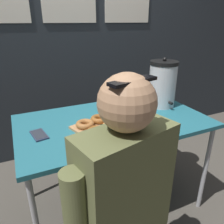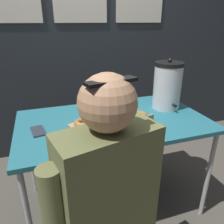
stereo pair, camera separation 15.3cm
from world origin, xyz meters
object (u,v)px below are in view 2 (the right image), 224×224
object	(u,v)px
cell_phone	(38,131)
donut_box	(112,120)
person_seated	(108,212)
coffee_urn	(167,85)

from	to	relation	value
cell_phone	donut_box	bearing A→B (deg)	-14.43
donut_box	person_seated	xyz separation A→B (m)	(-0.20, -0.56, -0.19)
person_seated	cell_phone	bearing A→B (deg)	-78.22
coffee_urn	person_seated	size ratio (longest dim) A/B	0.31
coffee_urn	person_seated	world-z (taller)	person_seated
cell_phone	coffee_urn	bearing A→B (deg)	-3.09
donut_box	person_seated	size ratio (longest dim) A/B	0.47
coffee_urn	cell_phone	size ratio (longest dim) A/B	2.45
donut_box	cell_phone	xyz separation A→B (m)	(-0.48, 0.04, -0.02)
person_seated	coffee_urn	bearing A→B (deg)	-148.20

